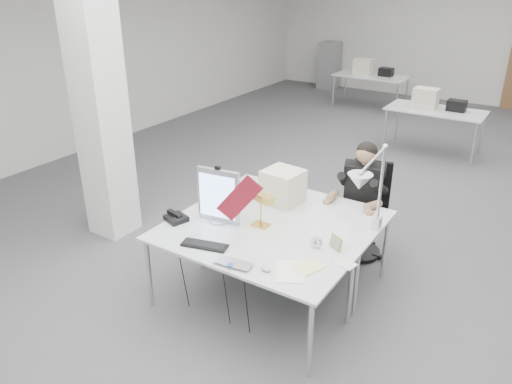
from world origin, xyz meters
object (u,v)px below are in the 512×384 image
(desk_main, at_px, (247,245))
(office_chair, at_px, (363,207))
(desk_phone, at_px, (176,218))
(beige_monitor, at_px, (283,186))
(architect_lamp, at_px, (371,195))
(monitor, at_px, (219,196))
(laptop, at_px, (230,266))
(seated_person, at_px, (363,182))
(bankers_lamp, at_px, (261,209))

(desk_main, height_order, office_chair, office_chair)
(desk_phone, height_order, beige_monitor, beige_monitor)
(office_chair, bearing_deg, desk_phone, -141.54)
(office_chair, relative_size, architect_lamp, 1.34)
(monitor, distance_m, beige_monitor, 0.76)
(laptop, bearing_deg, monitor, 126.22)
(laptop, relative_size, architect_lamp, 0.37)
(seated_person, distance_m, bankers_lamp, 1.29)
(desk_phone, bearing_deg, bankers_lamp, 43.26)
(desk_main, bearing_deg, bankers_lamp, 102.62)
(seated_person, bearing_deg, laptop, -113.32)
(desk_main, xyz_separation_m, beige_monitor, (-0.17, 0.92, 0.19))
(monitor, xyz_separation_m, architect_lamp, (1.32, 0.42, 0.17))
(office_chair, height_order, seated_person, seated_person)
(monitor, relative_size, architect_lamp, 0.60)
(monitor, relative_size, beige_monitor, 1.44)
(desk_main, bearing_deg, desk_phone, 179.69)
(laptop, distance_m, beige_monitor, 1.35)
(bankers_lamp, height_order, architect_lamp, architect_lamp)
(bankers_lamp, bearing_deg, laptop, -60.63)
(office_chair, relative_size, bankers_lamp, 3.32)
(bankers_lamp, xyz_separation_m, beige_monitor, (-0.09, 0.57, -0.00))
(architect_lamp, bearing_deg, beige_monitor, 176.25)
(office_chair, xyz_separation_m, desk_phone, (-1.27, -1.58, 0.19))
(seated_person, xyz_separation_m, beige_monitor, (-0.63, -0.61, 0.03))
(office_chair, distance_m, desk_phone, 2.04)
(desk_main, relative_size, architect_lamp, 2.06)
(laptop, height_order, desk_phone, desk_phone)
(laptop, bearing_deg, architect_lamp, 47.32)
(desk_main, height_order, monitor, monitor)
(desk_main, height_order, beige_monitor, beige_monitor)
(desk_phone, relative_size, architect_lamp, 0.22)
(desk_main, height_order, seated_person, seated_person)
(desk_main, xyz_separation_m, seated_person, (0.46, 1.53, 0.16))
(bankers_lamp, bearing_deg, monitor, -145.32)
(beige_monitor, bearing_deg, architect_lamp, -9.52)
(laptop, distance_m, bankers_lamp, 0.78)
(bankers_lamp, distance_m, beige_monitor, 0.58)
(seated_person, xyz_separation_m, laptop, (-0.36, -1.92, -0.13))
(desk_main, relative_size, seated_person, 1.97)
(seated_person, xyz_separation_m, monitor, (-0.92, -1.31, 0.12))
(desk_main, distance_m, architect_lamp, 1.16)
(laptop, xyz_separation_m, bankers_lamp, (-0.18, 0.74, 0.16))
(office_chair, height_order, monitor, monitor)
(monitor, relative_size, bankers_lamp, 1.49)
(seated_person, distance_m, desk_phone, 1.99)
(bankers_lamp, relative_size, beige_monitor, 0.97)
(desk_phone, bearing_deg, office_chair, 68.82)
(desk_phone, bearing_deg, seated_person, 67.92)
(desk_phone, height_order, architect_lamp, architect_lamp)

